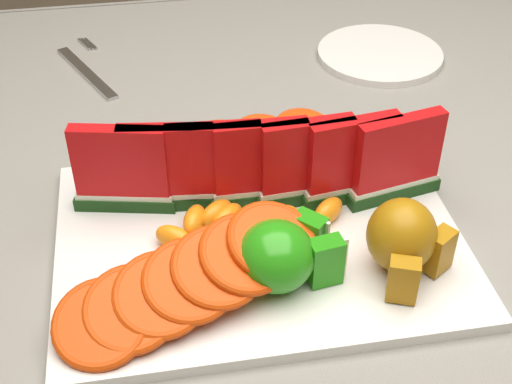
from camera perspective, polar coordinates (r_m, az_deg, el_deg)
name	(u,v)px	position (r m, az deg, el deg)	size (l,w,h in m)	color
table	(258,246)	(0.87, 0.14, -4.33)	(1.40, 0.90, 0.75)	#503221
tablecloth	(258,206)	(0.83, 0.15, -1.15)	(1.53, 1.03, 0.20)	gray
platter	(259,240)	(0.72, 0.26, -3.87)	(0.40, 0.30, 0.01)	silver
apple_cluster	(283,255)	(0.64, 2.19, -5.04)	(0.11, 0.09, 0.07)	#2A7E0B
pear_cluster	(404,239)	(0.67, 11.75, -3.69)	(0.08, 0.09, 0.07)	#A8880C
side_plate	(380,54)	(1.06, 9.88, 10.81)	(0.22, 0.22, 0.01)	silver
fork	(87,70)	(1.04, -13.41, 9.50)	(0.09, 0.19, 0.00)	silver
watermelon_row	(261,166)	(0.72, 0.38, 2.10)	(0.39, 0.07, 0.10)	#0A3B11
orange_fan_front	(190,281)	(0.63, -5.33, -7.07)	(0.26, 0.15, 0.07)	#E86000
orange_fan_back	(221,146)	(0.80, -2.80, 3.68)	(0.28, 0.10, 0.04)	#E86000
tangerine_segments	(248,220)	(0.71, -0.63, -2.29)	(0.20, 0.07, 0.03)	#E95900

